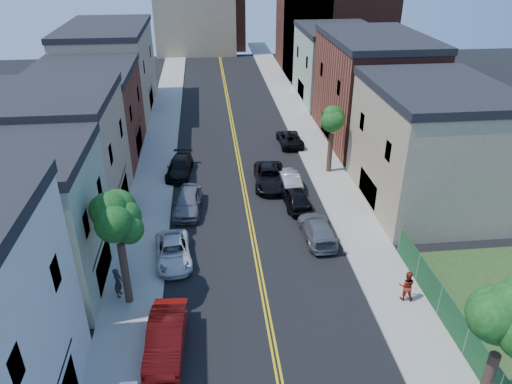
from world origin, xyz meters
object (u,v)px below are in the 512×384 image
object	(u,v)px
silver_car_right	(288,179)
white_pickup	(173,252)
red_sedan	(166,337)
pedestrian_left	(118,283)
grey_car_left	(188,201)
black_suv_lane	(270,177)
dark_car_right_far	(290,138)
pedestrian_right	(406,286)
black_car_left	(180,167)
black_car_right	(295,197)
grey_car_right	(317,229)

from	to	relation	value
silver_car_right	white_pickup	bearing A→B (deg)	42.56
red_sedan	pedestrian_left	xyz separation A→B (m)	(-3.01, 4.42, 0.25)
red_sedan	grey_car_left	bearing A→B (deg)	89.94
pedestrian_left	black_suv_lane	bearing A→B (deg)	-30.52
dark_car_right_far	grey_car_left	bearing A→B (deg)	49.52
red_sedan	silver_car_right	bearing A→B (deg)	65.46
red_sedan	pedestrian_right	bearing A→B (deg)	13.05
red_sedan	white_pickup	xyz separation A→B (m)	(0.00, 7.83, -0.18)
grey_car_left	black_car_left	world-z (taller)	grey_car_left
red_sedan	pedestrian_left	bearing A→B (deg)	127.66
black_car_left	silver_car_right	xyz separation A→B (m)	(9.30, -3.32, -0.01)
grey_car_left	black_suv_lane	size ratio (longest dim) A/B	0.89
grey_car_left	dark_car_right_far	world-z (taller)	grey_car_left
red_sedan	black_car_right	size ratio (longest dim) A/B	1.13
black_car_right	pedestrian_right	size ratio (longest dim) A/B	2.39
white_pickup	silver_car_right	size ratio (longest dim) A/B	1.11
grey_car_left	black_car_right	world-z (taller)	grey_car_left
black_car_right	dark_car_right_far	distance (m)	12.72
white_pickup	pedestrian_right	xyz separation A→B (m)	(13.65, -5.50, 0.44)
grey_car_left	pedestrian_left	world-z (taller)	pedestrian_left
silver_car_right	grey_car_left	bearing A→B (deg)	17.69
black_car_right	black_suv_lane	world-z (taller)	black_car_right
dark_car_right_far	black_car_right	bearing A→B (deg)	80.73
grey_car_right	dark_car_right_far	world-z (taller)	grey_car_right
black_car_left	dark_car_right_far	xyz separation A→B (m)	(11.00, 5.95, -0.06)
grey_car_right	white_pickup	bearing A→B (deg)	7.46
black_car_left	black_suv_lane	bearing A→B (deg)	-13.76
red_sedan	black_car_right	distance (m)	16.98
black_suv_lane	red_sedan	bearing A→B (deg)	-109.77
red_sedan	silver_car_right	world-z (taller)	red_sedan
grey_car_right	black_car_right	size ratio (longest dim) A/B	1.10
pedestrian_right	black_car_right	bearing A→B (deg)	-52.31
white_pickup	pedestrian_left	bearing A→B (deg)	-136.99
black_car_left	black_suv_lane	world-z (taller)	black_suv_lane
grey_car_left	black_car_right	size ratio (longest dim) A/B	1.08
black_car_left	red_sedan	bearing A→B (deg)	-83.27
grey_car_right	dark_car_right_far	size ratio (longest dim) A/B	1.05
white_pickup	black_car_right	size ratio (longest dim) A/B	1.06
black_suv_lane	white_pickup	bearing A→B (deg)	-123.83
silver_car_right	black_car_right	bearing A→B (deg)	86.30
pedestrian_left	pedestrian_right	distance (m)	16.80
grey_car_left	pedestrian_right	size ratio (longest dim) A/B	2.59
black_car_left	pedestrian_right	xyz separation A→B (m)	(13.65, -18.54, 0.39)
grey_car_left	pedestrian_right	bearing A→B (deg)	-37.24
silver_car_right	dark_car_right_far	world-z (taller)	silver_car_right
black_suv_lane	pedestrian_left	size ratio (longest dim) A/B	2.93
white_pickup	grey_car_left	xyz separation A→B (m)	(0.86, 6.41, 0.18)
grey_car_right	silver_car_right	bearing A→B (deg)	-86.56
black_car_right	black_suv_lane	bearing A→B (deg)	-71.61
black_car_right	silver_car_right	size ratio (longest dim) A/B	1.06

